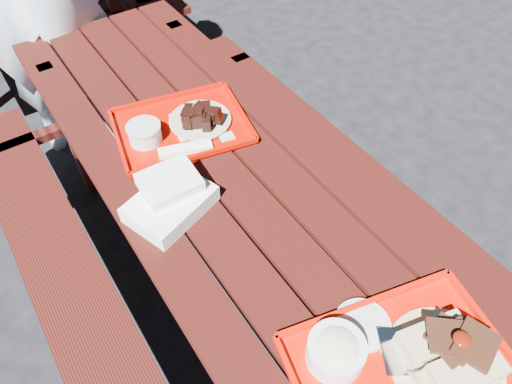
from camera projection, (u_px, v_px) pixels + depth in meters
ground at (237, 291)px, 2.03m from camera, size 60.00×60.00×0.00m
picnic_table_near at (232, 214)px, 1.61m from camera, size 1.41×2.40×0.75m
near_tray at (404, 364)px, 1.04m from camera, size 0.58×0.50×0.16m
far_tray at (180, 126)px, 1.60m from camera, size 0.52×0.44×0.08m
white_cloth at (170, 198)px, 1.36m from camera, size 0.29×0.25×0.10m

